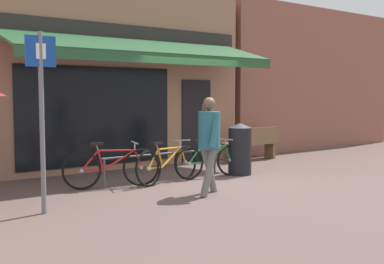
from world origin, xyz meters
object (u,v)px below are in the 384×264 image
object	(u,v)px
bicycle_red	(112,167)
litter_bin	(240,149)
bicycle_green	(210,160)
parking_sign	(42,104)
pedestrian_adult	(209,135)
park_bench	(252,143)
bicycle_orange	(167,164)

from	to	relation	value
bicycle_red	litter_bin	world-z (taller)	litter_bin
bicycle_green	parking_sign	size ratio (longest dim) A/B	0.64
pedestrian_adult	park_bench	bearing A→B (deg)	30.54
bicycle_orange	park_bench	bearing A→B (deg)	6.03
pedestrian_adult	bicycle_orange	bearing A→B (deg)	81.24
bicycle_red	park_bench	bearing A→B (deg)	30.96
bicycle_red	park_bench	distance (m)	4.84
bicycle_red	bicycle_orange	distance (m)	1.15
bicycle_orange	bicycle_green	world-z (taller)	bicycle_orange
bicycle_red	park_bench	size ratio (longest dim) A/B	1.09
pedestrian_adult	park_bench	distance (m)	4.55
pedestrian_adult	park_bench	xyz separation A→B (m)	(3.60, 2.73, -0.57)
bicycle_green	litter_bin	world-z (taller)	litter_bin
bicycle_orange	bicycle_green	bearing A→B (deg)	-17.95
pedestrian_adult	litter_bin	bearing A→B (deg)	27.29
bicycle_orange	litter_bin	xyz separation A→B (m)	(1.78, -0.15, 0.19)
pedestrian_adult	parking_sign	world-z (taller)	parking_sign
parking_sign	park_bench	bearing A→B (deg)	20.34
litter_bin	parking_sign	world-z (taller)	parking_sign
park_bench	bicycle_red	bearing A→B (deg)	-163.68
bicycle_red	pedestrian_adult	distance (m)	1.98
litter_bin	bicycle_orange	bearing A→B (deg)	175.21
litter_bin	bicycle_green	bearing A→B (deg)	172.95
pedestrian_adult	parking_sign	xyz separation A→B (m)	(-2.77, 0.37, 0.56)
bicycle_orange	parking_sign	bearing A→B (deg)	-175.15
park_bench	parking_sign	bearing A→B (deg)	-157.77
bicycle_red	litter_bin	size ratio (longest dim) A/B	1.57
bicycle_orange	litter_bin	size ratio (longest dim) A/B	1.56
bicycle_red	parking_sign	world-z (taller)	parking_sign
bicycle_red	park_bench	xyz separation A→B (m)	(4.69, 1.21, 0.08)
bicycle_green	litter_bin	distance (m)	0.78
litter_bin	bicycle_red	bearing A→B (deg)	174.22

